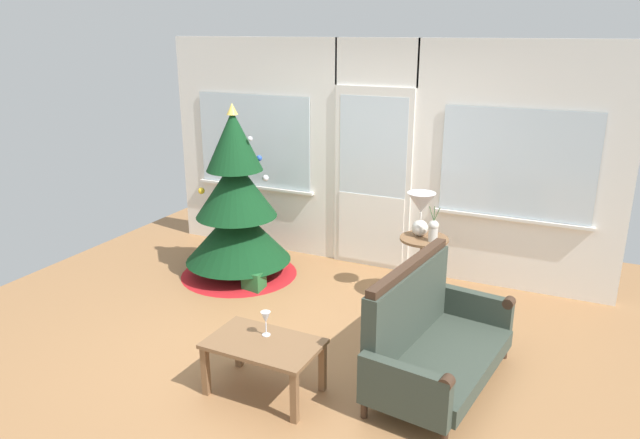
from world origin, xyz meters
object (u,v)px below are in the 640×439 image
at_px(flower_vase, 433,230).
at_px(coffee_table, 264,350).
at_px(side_table, 423,256).
at_px(wine_glass, 266,318).
at_px(table_lamp, 421,208).
at_px(gift_box, 254,281).
at_px(settee_sofa, 429,338).
at_px(christmas_tree, 237,212).

bearing_deg(flower_vase, coffee_table, -110.10).
relative_size(side_table, wine_glass, 3.47).
height_order(side_table, flower_vase, flower_vase).
distance_m(side_table, wine_glass, 2.08).
bearing_deg(table_lamp, gift_box, -161.65).
height_order(settee_sofa, coffee_table, settee_sofa).
height_order(table_lamp, wine_glass, table_lamp).
bearing_deg(table_lamp, christmas_tree, -173.14).
height_order(side_table, table_lamp, table_lamp).
bearing_deg(christmas_tree, coffee_table, -52.81).
distance_m(flower_vase, wine_glass, 2.06).
bearing_deg(wine_glass, christmas_tree, 128.04).
height_order(table_lamp, coffee_table, table_lamp).
height_order(christmas_tree, wine_glass, christmas_tree).
distance_m(table_lamp, flower_vase, 0.25).
relative_size(settee_sofa, coffee_table, 1.81).
bearing_deg(settee_sofa, table_lamp, 109.40).
height_order(settee_sofa, wine_glass, settee_sofa).
relative_size(christmas_tree, gift_box, 9.30).
bearing_deg(table_lamp, coffee_table, -105.24).
distance_m(settee_sofa, coffee_table, 1.27).
bearing_deg(side_table, table_lamp, 146.31).
xyz_separation_m(side_table, flower_vase, (0.10, -0.06, 0.31)).
relative_size(table_lamp, coffee_table, 0.52).
distance_m(settee_sofa, flower_vase, 1.44).
relative_size(flower_vase, gift_box, 1.71).
relative_size(christmas_tree, coffee_table, 2.24).
xyz_separation_m(settee_sofa, flower_vase, (-0.34, 1.33, 0.42)).
height_order(settee_sofa, table_lamp, table_lamp).
xyz_separation_m(side_table, wine_glass, (-0.67, -1.96, 0.09)).
distance_m(side_table, gift_box, 1.79).
bearing_deg(coffee_table, side_table, 72.94).
distance_m(settee_sofa, gift_box, 2.32).
distance_m(wine_glass, gift_box, 1.84).
xyz_separation_m(christmas_tree, coffee_table, (1.41, -1.86, -0.37)).
bearing_deg(flower_vase, side_table, 149.04).
xyz_separation_m(settee_sofa, coffee_table, (-1.08, -0.67, -0.01)).
distance_m(table_lamp, gift_box, 1.90).
bearing_deg(coffee_table, wine_glass, 108.48).
xyz_separation_m(table_lamp, wine_glass, (-0.61, -2.00, -0.39)).
bearing_deg(side_table, flower_vase, -30.96).
distance_m(christmas_tree, gift_box, 0.79).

